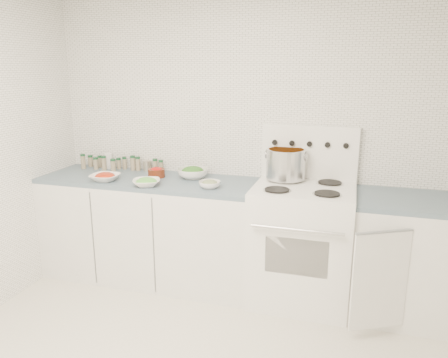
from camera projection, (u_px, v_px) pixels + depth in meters
room_walls at (186, 120)px, 2.19m from camera, size 3.54×3.04×2.52m
counter_left at (151, 228)px, 3.80m from camera, size 1.85×0.62×0.90m
stove at (302, 240)px, 3.42m from camera, size 0.76×0.70×1.36m
counter_right at (414, 258)px, 3.20m from camera, size 0.89×0.82×0.90m
stock_pot at (286, 163)px, 3.47m from camera, size 0.33×0.31×0.24m
bowl_tomato at (105, 177)px, 3.60m from camera, size 0.23×0.23×0.08m
bowl_snowpea at (146, 182)px, 3.45m from camera, size 0.28×0.28×0.07m
bowl_broccoli at (193, 172)px, 3.69m from camera, size 0.33×0.33×0.10m
bowl_zucchini at (210, 184)px, 3.39m from camera, size 0.19×0.19×0.07m
bowl_pepper at (156, 172)px, 3.72m from camera, size 0.14×0.14×0.09m
salt_canister at (109, 161)px, 4.04m from camera, size 0.08×0.08×0.14m
tin_can at (147, 166)px, 3.95m from camera, size 0.07×0.07×0.09m
spice_cluster at (117, 163)px, 3.99m from camera, size 0.79×0.15×0.14m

